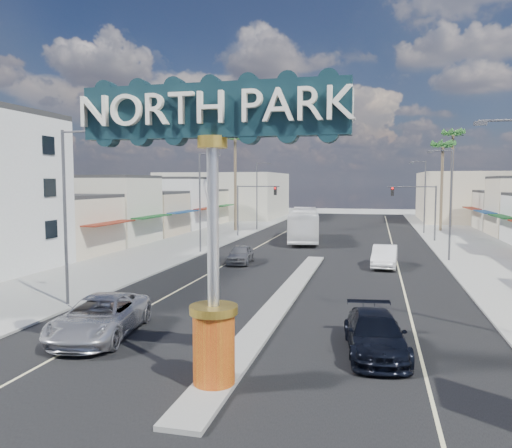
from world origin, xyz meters
The scene contains 24 objects.
ground centered at (0.00, 30.00, 0.00)m, with size 160.00×160.00×0.00m, color gray.
road centered at (0.00, 30.00, 0.01)m, with size 20.00×120.00×0.01m, color black.
median_island centered at (0.00, 14.00, 0.08)m, with size 1.30×30.00×0.16m, color gray.
sidewalk_left centered at (-14.00, 30.00, 0.06)m, with size 8.00×120.00×0.12m, color gray.
sidewalk_right centered at (14.00, 30.00, 0.06)m, with size 8.00×120.00×0.12m, color gray.
storefront_row_left centered at (-24.00, 43.00, 3.00)m, with size 12.00×42.00×6.00m, color beige.
backdrop_far_left centered at (-22.00, 75.00, 4.00)m, with size 20.00×20.00×8.00m, color #B7B29E.
backdrop_far_right centered at (22.00, 75.00, 4.00)m, with size 20.00×20.00×8.00m, color beige.
gateway_sign centered at (0.00, 1.98, 5.93)m, with size 8.20×1.50×9.15m.
traffic_signal_left centered at (-9.18, 43.99, 4.27)m, with size 5.09×0.45×6.00m.
traffic_signal_right centered at (9.18, 43.99, 4.27)m, with size 5.09×0.45×6.00m.
streetlight_l_near centered at (-10.43, 10.00, 5.07)m, with size 2.03×0.22×9.00m.
streetlight_l_mid centered at (-10.43, 30.00, 5.07)m, with size 2.03×0.22×9.00m.
streetlight_l_far centered at (-10.43, 52.00, 5.07)m, with size 2.03×0.22×9.00m.
streetlight_r_mid centered at (10.43, 30.00, 5.07)m, with size 2.03×0.22×9.00m.
streetlight_r_far centered at (10.43, 52.00, 5.07)m, with size 2.03×0.22×9.00m.
palm_left_far centered at (-13.00, 50.00, 11.50)m, with size 2.60×2.60×13.10m.
palm_right_mid centered at (13.00, 56.00, 10.60)m, with size 2.60×2.60×12.10m.
palm_right_far centered at (15.00, 62.00, 12.39)m, with size 2.60×2.60×14.10m.
suv_left centered at (-6.22, 5.81, 0.84)m, with size 2.77×6.02×1.67m, color #BAB9BF.
suv_right centered at (4.87, 6.36, 0.75)m, with size 2.11×5.19×1.50m, color black.
car_parked_left centered at (-5.50, 25.21, 0.72)m, with size 1.71×4.24×1.44m, color slate.
car_parked_right centered at (5.50, 26.10, 0.82)m, with size 1.75×5.01×1.65m, color white.
city_bus centered at (-2.77, 41.27, 1.79)m, with size 3.02×12.89×3.59m, color white.
Camera 1 is at (4.80, -12.32, 6.39)m, focal length 35.00 mm.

